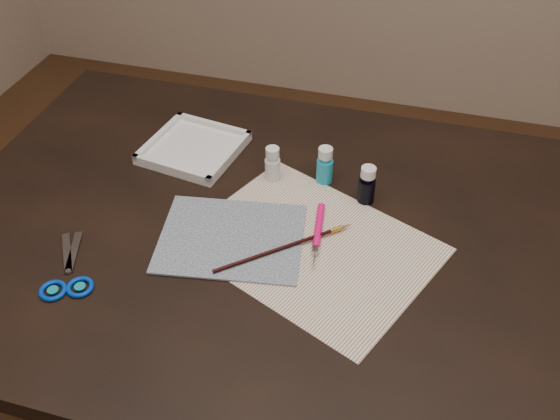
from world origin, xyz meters
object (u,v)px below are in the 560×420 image
(paper, at_px, (311,246))
(scissors, at_px, (65,265))
(palette_tray, at_px, (194,147))
(canvas, at_px, (231,238))
(paint_bottle_cyan, at_px, (325,165))
(paint_bottle_white, at_px, (273,164))
(paint_bottle_navy, at_px, (367,185))

(paper, height_order, scissors, scissors)
(scissors, relative_size, palette_tray, 0.97)
(canvas, relative_size, palette_tray, 1.39)
(paper, height_order, paint_bottle_cyan, paint_bottle_cyan)
(palette_tray, bearing_deg, paint_bottle_white, -13.17)
(canvas, xyz_separation_m, palette_tray, (-0.17, 0.24, 0.01))
(paint_bottle_white, height_order, scissors, paint_bottle_white)
(paper, bearing_deg, paint_bottle_white, 125.86)
(paint_bottle_cyan, relative_size, scissors, 0.44)
(canvas, relative_size, paint_bottle_white, 3.41)
(canvas, relative_size, paint_bottle_navy, 3.23)
(paint_bottle_white, distance_m, paint_bottle_cyan, 0.10)
(paint_bottle_navy, bearing_deg, paint_bottle_white, 175.04)
(paint_bottle_white, bearing_deg, paint_bottle_cyan, 12.28)
(paint_bottle_navy, xyz_separation_m, palette_tray, (-0.38, 0.06, -0.03))
(paint_bottle_cyan, bearing_deg, scissors, -136.71)
(paint_bottle_white, xyz_separation_m, paint_bottle_navy, (0.19, -0.02, 0.00))
(canvas, distance_m, paint_bottle_white, 0.20)
(paint_bottle_white, bearing_deg, scissors, -129.62)
(canvas, height_order, paint_bottle_cyan, paint_bottle_cyan)
(canvas, height_order, paint_bottle_white, paint_bottle_white)
(paint_bottle_navy, distance_m, scissors, 0.57)
(canvas, relative_size, paint_bottle_cyan, 3.23)
(canvas, bearing_deg, palette_tray, 125.23)
(paint_bottle_navy, xyz_separation_m, scissors, (-0.47, -0.32, -0.04))
(canvas, distance_m, scissors, 0.29)
(canvas, height_order, scissors, scissors)
(paint_bottle_white, relative_size, scissors, 0.42)
(paint_bottle_cyan, relative_size, palette_tray, 0.43)
(canvas, distance_m, palette_tray, 0.29)
(canvas, distance_m, paint_bottle_navy, 0.28)
(paper, bearing_deg, palette_tray, 145.59)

